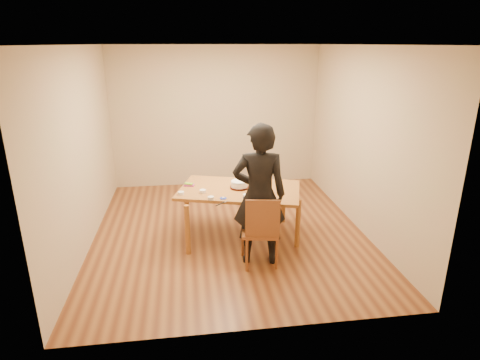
{
  "coord_description": "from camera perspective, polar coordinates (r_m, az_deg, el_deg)",
  "views": [
    {
      "loc": [
        -0.59,
        -5.51,
        2.72
      ],
      "look_at": [
        0.13,
        -0.24,
        0.9
      ],
      "focal_mm": 30.0,
      "sensor_mm": 36.0,
      "label": 1
    }
  ],
  "objects": [
    {
      "name": "cake",
      "position": [
        5.73,
        -0.1,
        -0.58
      ],
      "size": [
        0.24,
        0.24,
        0.08
      ],
      "primitive_type": "cylinder",
      "color": "white",
      "rests_on": "cake_plate"
    },
    {
      "name": "frosting_lid",
      "position": [
        5.36,
        -2.4,
        -2.61
      ],
      "size": [
        0.09,
        0.09,
        0.01
      ],
      "primitive_type": "cylinder",
      "color": "#1B2FB3",
      "rests_on": "dining_table"
    },
    {
      "name": "cake_plate",
      "position": [
        5.74,
        -0.1,
        -1.04
      ],
      "size": [
        0.27,
        0.27,
        0.02
      ],
      "primitive_type": "cylinder",
      "color": "red",
      "rests_on": "dining_table"
    },
    {
      "name": "dining_table",
      "position": [
        5.72,
        -0.07,
        -1.45
      ],
      "size": [
        1.9,
        1.44,
        0.04
      ],
      "primitive_type": "cube",
      "rotation": [
        0.0,
        0.0,
        -0.28
      ],
      "color": "brown",
      "rests_on": "floor"
    },
    {
      "name": "frosting_dome",
      "position": [
        5.71,
        -0.1,
        -0.1
      ],
      "size": [
        0.23,
        0.23,
        0.03
      ],
      "primitive_type": "ellipsoid",
      "color": "white",
      "rests_on": "cake"
    },
    {
      "name": "candy_box_pink",
      "position": [
        5.87,
        -7.25,
        -0.73
      ],
      "size": [
        0.16,
        0.1,
        0.02
      ],
      "primitive_type": "cube",
      "rotation": [
        0.0,
        0.0,
        -0.23
      ],
      "color": "#BF2D67",
      "rests_on": "dining_table"
    },
    {
      "name": "room_shell",
      "position": [
        6.04,
        -2.02,
        5.78
      ],
      "size": [
        4.0,
        4.5,
        2.7
      ],
      "color": "#5C2D17",
      "rests_on": "ground"
    },
    {
      "name": "frosting_tub",
      "position": [
        5.29,
        0.92,
        -2.47
      ],
      "size": [
        0.09,
        0.09,
        0.08
      ],
      "primitive_type": "cylinder",
      "color": "white",
      "rests_on": "dining_table"
    },
    {
      "name": "person",
      "position": [
        5.0,
        2.77,
        -2.2
      ],
      "size": [
        0.72,
        0.53,
        1.84
      ],
      "primitive_type": "imported",
      "rotation": [
        0.0,
        0.0,
        3.01
      ],
      "color": "black",
      "rests_on": "floor"
    },
    {
      "name": "dining_chair",
      "position": [
        5.15,
        2.78,
        -7.27
      ],
      "size": [
        0.51,
        0.51,
        0.04
      ],
      "primitive_type": "cube",
      "rotation": [
        0.0,
        0.0,
        -0.17
      ],
      "color": "brown",
      "rests_on": "floor"
    },
    {
      "name": "candy_box_green",
      "position": [
        5.87,
        -7.31,
        -0.53
      ],
      "size": [
        0.13,
        0.1,
        0.02
      ],
      "primitive_type": "cube",
      "rotation": [
        0.0,
        0.0,
        -0.41
      ],
      "color": "#1B961E",
      "rests_on": "candy_box_pink"
    },
    {
      "name": "ramekin_multi",
      "position": [
        5.56,
        -8.39,
        -1.85
      ],
      "size": [
        0.08,
        0.08,
        0.04
      ],
      "primitive_type": "cylinder",
      "color": "white",
      "rests_on": "dining_table"
    },
    {
      "name": "frosting_dollop",
      "position": [
        5.36,
        -2.4,
        -2.48
      ],
      "size": [
        0.04,
        0.04,
        0.02
      ],
      "primitive_type": "ellipsoid",
      "color": "white",
      "rests_on": "frosting_lid"
    },
    {
      "name": "ramekin_green",
      "position": [
        5.34,
        -4.19,
        -2.57
      ],
      "size": [
        0.08,
        0.08,
        0.04
      ],
      "primitive_type": "cylinder",
      "color": "white",
      "rests_on": "dining_table"
    },
    {
      "name": "ramekin_yellow",
      "position": [
        5.58,
        -5.32,
        -1.6
      ],
      "size": [
        0.09,
        0.09,
        0.04
      ],
      "primitive_type": "cylinder",
      "color": "white",
      "rests_on": "dining_table"
    },
    {
      "name": "spatula",
      "position": [
        5.18,
        -2.83,
        -3.42
      ],
      "size": [
        0.13,
        0.12,
        0.01
      ],
      "primitive_type": "cube",
      "rotation": [
        0.0,
        0.0,
        0.75
      ],
      "color": "black",
      "rests_on": "dining_table"
    }
  ]
}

